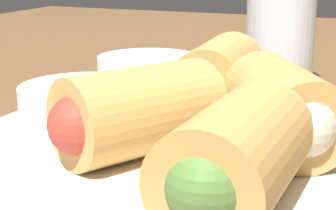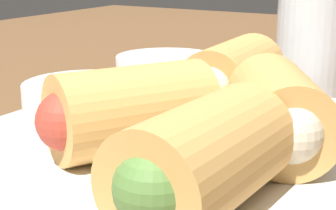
# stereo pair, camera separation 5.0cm
# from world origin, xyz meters

# --- Properties ---
(table_surface) EXTENTS (1.80, 1.40, 0.02)m
(table_surface) POSITION_xyz_m (0.00, 0.00, 0.01)
(table_surface) COLOR brown
(table_surface) RESTS_ON ground
(serving_plate) EXTENTS (0.31, 0.26, 0.01)m
(serving_plate) POSITION_xyz_m (0.04, 0.03, 0.03)
(serving_plate) COLOR silver
(serving_plate) RESTS_ON table_surface
(roll_front_left) EXTENTS (0.11, 0.09, 0.05)m
(roll_front_left) POSITION_xyz_m (-0.01, 0.03, 0.06)
(roll_front_left) COLOR #DBA356
(roll_front_left) RESTS_ON serving_plate
(roll_front_right) EXTENTS (0.10, 0.06, 0.05)m
(roll_front_right) POSITION_xyz_m (0.11, 0.02, 0.06)
(roll_front_right) COLOR #DBA356
(roll_front_right) RESTS_ON serving_plate
(roll_back_left) EXTENTS (0.11, 0.09, 0.05)m
(roll_back_left) POSITION_xyz_m (0.04, -0.05, 0.06)
(roll_back_left) COLOR #DBA356
(roll_back_left) RESTS_ON serving_plate
(roll_back_right) EXTENTS (0.10, 0.06, 0.05)m
(roll_back_right) POSITION_xyz_m (-0.05, -0.04, 0.06)
(roll_back_right) COLOR #DBA356
(roll_back_right) RESTS_ON serving_plate
(dipping_bowl_near) EXTENTS (0.08, 0.08, 0.03)m
(dipping_bowl_near) POSITION_xyz_m (0.02, 0.08, 0.05)
(dipping_bowl_near) COLOR white
(dipping_bowl_near) RESTS_ON serving_plate
(dipping_bowl_far) EXTENTS (0.08, 0.08, 0.03)m
(dipping_bowl_far) POSITION_xyz_m (0.13, 0.08, 0.05)
(dipping_bowl_far) COLOR white
(dipping_bowl_far) RESTS_ON serving_plate
(drinking_glass) EXTENTS (0.07, 0.07, 0.13)m
(drinking_glass) POSITION_xyz_m (0.25, -0.00, 0.08)
(drinking_glass) COLOR silver
(drinking_glass) RESTS_ON table_surface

